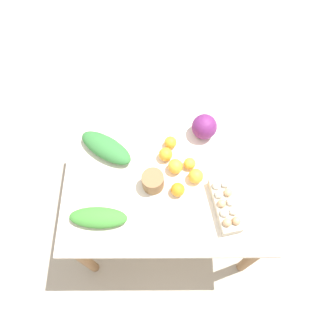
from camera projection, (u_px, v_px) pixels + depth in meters
name	position (u px, v px, depth m)	size (l,w,h in m)	color
ground_plane	(168.00, 209.00, 2.45)	(8.00, 8.00, 0.00)	#B2A899
dining_table	(168.00, 177.00, 1.90)	(1.13, 0.96, 0.70)	silver
cabbage_purple	(205.00, 127.00, 1.85)	(0.14, 0.14, 0.14)	#6B2366
egg_carton	(226.00, 204.00, 1.68)	(0.16, 0.31, 0.09)	beige
paper_bag	(154.00, 181.00, 1.73)	(0.12, 0.12, 0.10)	olive
greens_bunch_dandelion	(107.00, 148.00, 1.82)	(0.33, 0.13, 0.09)	#337538
greens_bunch_chard	(99.00, 218.00, 1.66)	(0.30, 0.11, 0.07)	#3D8433
orange_0	(166.00, 154.00, 1.81)	(0.08, 0.08, 0.08)	orange
orange_1	(176.00, 165.00, 1.78)	(0.08, 0.08, 0.08)	#F9A833
orange_2	(190.00, 163.00, 1.79)	(0.07, 0.07, 0.07)	#F9A833
orange_3	(196.00, 176.00, 1.75)	(0.08, 0.08, 0.08)	#F9A833
orange_4	(178.00, 190.00, 1.72)	(0.08, 0.08, 0.08)	orange
orange_5	(171.00, 142.00, 1.85)	(0.07, 0.07, 0.07)	orange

